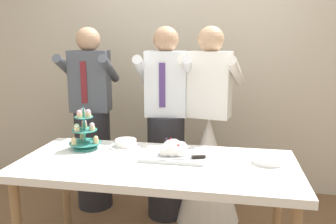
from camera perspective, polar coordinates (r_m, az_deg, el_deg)
name	(u,v)px	position (r m, az deg, el deg)	size (l,w,h in m)	color
rear_wall	(187,50)	(3.57, 3.19, 10.33)	(5.20, 0.10, 2.90)	beige
dessert_table	(157,172)	(2.26, -1.92, -10.05)	(1.80, 0.80, 0.78)	white
cupcake_stand	(85,133)	(2.53, -13.78, -3.43)	(0.23, 0.23, 0.31)	teal
main_cake_tray	(174,151)	(2.31, 1.04, -6.47)	(0.43, 0.32, 0.12)	silver
plate_stack	(268,160)	(2.30, 16.44, -7.63)	(0.20, 0.20, 0.04)	white
round_cake	(126,144)	(2.54, -7.07, -5.29)	(0.24, 0.24, 0.06)	white
person_groom	(166,135)	(2.95, -0.35, -3.85)	(0.50, 0.53, 1.66)	#232328
person_bride	(208,155)	(2.96, 6.71, -7.19)	(0.57, 0.56, 1.66)	white
person_guest	(92,129)	(3.20, -12.54, -2.86)	(0.51, 0.53, 1.66)	#232328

